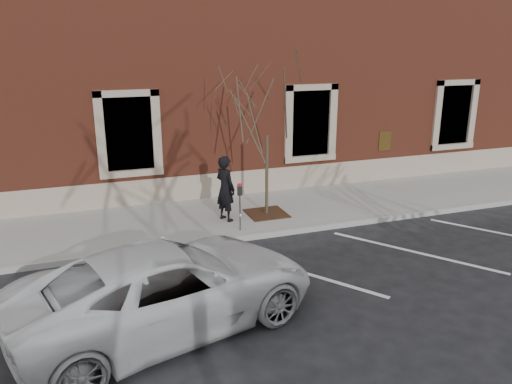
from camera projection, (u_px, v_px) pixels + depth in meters
name	position (u px, v px, depth m)	size (l,w,h in m)	color
ground	(264.00, 237.00, 13.42)	(120.00, 120.00, 0.00)	#28282B
sidewalk_near	(243.00, 214.00, 14.97)	(40.00, 3.50, 0.15)	#9A9991
curb_near	(264.00, 235.00, 13.35)	(40.00, 0.12, 0.15)	#9E9E99
parking_stripes	(297.00, 271.00, 11.43)	(28.00, 4.40, 0.01)	silver
building_civic	(193.00, 70.00, 19.23)	(40.00, 8.62, 8.00)	brown
man	(225.00, 188.00, 14.02)	(0.68, 0.45, 1.87)	black
parking_meter	(240.00, 198.00, 13.24)	(0.12, 0.09, 1.31)	#595B60
tree_grate	(267.00, 213.00, 14.77)	(1.14, 1.14, 0.03)	#3C1F13
sapling	(267.00, 113.00, 13.91)	(2.57, 2.57, 4.28)	#403726
white_truck	(168.00, 287.00, 9.04)	(2.59, 5.61, 1.56)	silver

